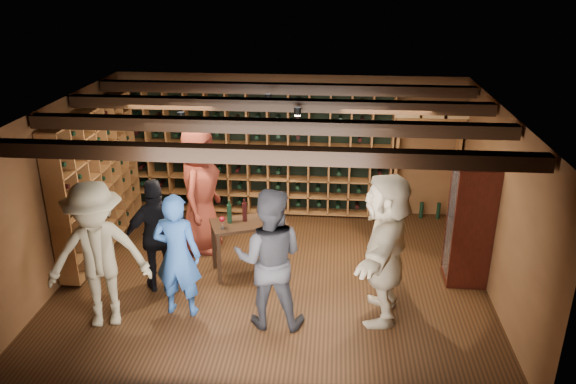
# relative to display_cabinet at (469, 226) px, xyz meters

# --- Properties ---
(ground) EXTENTS (6.00, 6.00, 0.00)m
(ground) POSITION_rel_display_cabinet_xyz_m (-2.71, -0.20, -0.86)
(ground) COLOR #341D0E
(ground) RESTS_ON ground
(room_shell) EXTENTS (6.00, 6.00, 6.00)m
(room_shell) POSITION_rel_display_cabinet_xyz_m (-2.71, -0.15, 1.56)
(room_shell) COLOR brown
(room_shell) RESTS_ON ground
(wine_rack_back) EXTENTS (4.65, 0.30, 2.20)m
(wine_rack_back) POSITION_rel_display_cabinet_xyz_m (-3.24, 2.13, 0.29)
(wine_rack_back) COLOR brown
(wine_rack_back) RESTS_ON ground
(wine_rack_left) EXTENTS (0.30, 2.65, 2.20)m
(wine_rack_left) POSITION_rel_display_cabinet_xyz_m (-5.54, 0.62, 0.29)
(wine_rack_left) COLOR brown
(wine_rack_left) RESTS_ON ground
(crate_shelf) EXTENTS (1.20, 0.32, 2.07)m
(crate_shelf) POSITION_rel_display_cabinet_xyz_m (-0.31, 2.12, 0.71)
(crate_shelf) COLOR brown
(crate_shelf) RESTS_ON ground
(display_cabinet) EXTENTS (0.55, 0.50, 1.75)m
(display_cabinet) POSITION_rel_display_cabinet_xyz_m (0.00, 0.00, 0.00)
(display_cabinet) COLOR #3A110B
(display_cabinet) RESTS_ON ground
(man_blue_shirt) EXTENTS (0.63, 0.44, 1.66)m
(man_blue_shirt) POSITION_rel_display_cabinet_xyz_m (-3.83, -1.13, -0.02)
(man_blue_shirt) COLOR navy
(man_blue_shirt) RESTS_ON ground
(man_grey_suit) EXTENTS (0.89, 0.70, 1.82)m
(man_grey_suit) POSITION_rel_display_cabinet_xyz_m (-2.65, -1.25, 0.05)
(man_grey_suit) COLOR black
(man_grey_suit) RESTS_ON ground
(guest_red_floral) EXTENTS (0.74, 1.04, 1.99)m
(guest_red_floral) POSITION_rel_display_cabinet_xyz_m (-3.95, 0.66, 0.14)
(guest_red_floral) COLOR maroon
(guest_red_floral) RESTS_ON ground
(guest_woman_black) EXTENTS (1.02, 0.82, 1.62)m
(guest_woman_black) POSITION_rel_display_cabinet_xyz_m (-4.25, -0.55, -0.05)
(guest_woman_black) COLOR black
(guest_woman_black) RESTS_ON ground
(guest_khaki) EXTENTS (1.37, 1.00, 1.91)m
(guest_khaki) POSITION_rel_display_cabinet_xyz_m (-4.72, -1.43, 0.10)
(guest_khaki) COLOR #817659
(guest_khaki) RESTS_ON ground
(guest_beige) EXTENTS (0.84, 1.88, 1.95)m
(guest_beige) POSITION_rel_display_cabinet_xyz_m (-1.24, -0.97, 0.12)
(guest_beige) COLOR tan
(guest_beige) RESTS_ON ground
(tasting_table) EXTENTS (1.18, 0.88, 1.08)m
(tasting_table) POSITION_rel_display_cabinet_xyz_m (-3.10, 0.00, -0.14)
(tasting_table) COLOR black
(tasting_table) RESTS_ON ground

